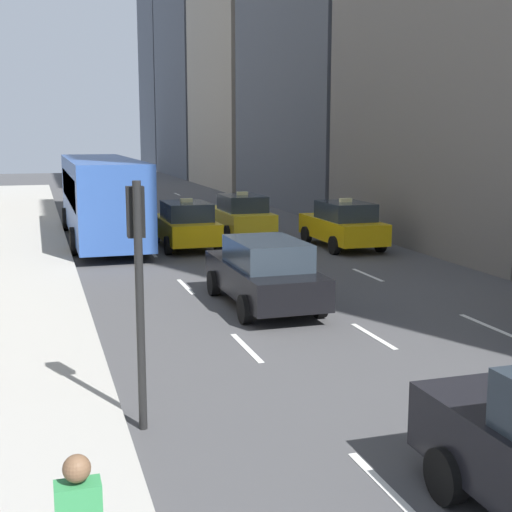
# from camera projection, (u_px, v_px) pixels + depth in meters

# --- Properties ---
(lane_markings) EXTENTS (5.72, 56.00, 0.01)m
(lane_markings) POSITION_uv_depth(u_px,v_px,m) (250.00, 263.00, 23.53)
(lane_markings) COLOR white
(lane_markings) RESTS_ON ground
(taxi_lead) EXTENTS (2.02, 4.40, 1.87)m
(taxi_lead) POSITION_uv_depth(u_px,v_px,m) (241.00, 215.00, 29.40)
(taxi_lead) COLOR yellow
(taxi_lead) RESTS_ON ground
(taxi_second) EXTENTS (2.02, 4.40, 1.87)m
(taxi_second) POSITION_uv_depth(u_px,v_px,m) (186.00, 225.00, 26.43)
(taxi_second) COLOR yellow
(taxi_second) RESTS_ON ground
(taxi_third) EXTENTS (2.02, 4.40, 1.87)m
(taxi_third) POSITION_uv_depth(u_px,v_px,m) (343.00, 224.00, 26.47)
(taxi_third) COLOR yellow
(taxi_third) RESTS_ON ground
(sedan_black_near) EXTENTS (2.02, 4.78, 1.70)m
(sedan_black_near) POSITION_uv_depth(u_px,v_px,m) (264.00, 272.00, 17.50)
(sedan_black_near) COLOR black
(sedan_black_near) RESTS_ON ground
(city_bus) EXTENTS (2.80, 11.61, 3.25)m
(city_bus) POSITION_uv_depth(u_px,v_px,m) (101.00, 196.00, 28.07)
(city_bus) COLOR #2D519E
(city_bus) RESTS_ON ground
(traffic_light_pole) EXTENTS (0.24, 0.42, 3.60)m
(traffic_light_pole) POSITION_uv_depth(u_px,v_px,m) (138.00, 265.00, 10.03)
(traffic_light_pole) COLOR black
(traffic_light_pole) RESTS_ON ground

